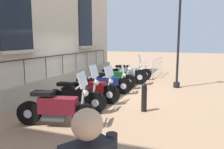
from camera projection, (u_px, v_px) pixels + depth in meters
name	position (u px, v px, depth m)	size (l,w,h in m)	color
ground_plane	(104.00, 94.00, 8.99)	(60.00, 60.00, 0.00)	#9E7A5B
building_facade	(52.00, 12.00, 9.25)	(0.82, 10.81, 6.75)	beige
motorcycle_maroon	(57.00, 108.00, 5.60)	(2.03, 0.80, 1.38)	black
motorcycle_black	(76.00, 97.00, 6.77)	(1.95, 0.62, 1.42)	black
motorcycle_red	(93.00, 89.00, 7.77)	(2.01, 0.74, 1.28)	black
motorcycle_blue	(107.00, 83.00, 8.96)	(1.94, 0.76, 1.27)	black
motorcycle_green	(115.00, 78.00, 10.05)	(1.93, 0.64, 1.06)	black
motorcycle_silver	(126.00, 74.00, 10.95)	(2.09, 0.53, 1.42)	black
motorcycle_white	(131.00, 72.00, 12.12)	(2.11, 0.74, 0.99)	black
lamppost	(179.00, 28.00, 9.78)	(0.31, 0.31, 4.89)	black
crowd_barrier	(157.00, 66.00, 13.39)	(0.15, 2.43, 1.05)	#B7B7BF
bollard	(144.00, 97.00, 6.76)	(0.16, 0.16, 0.86)	black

